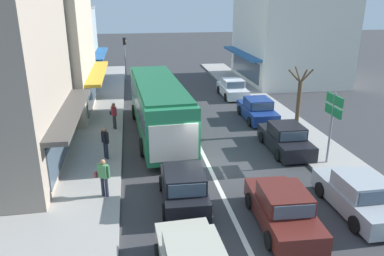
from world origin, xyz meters
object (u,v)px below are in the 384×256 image
Objects in this scene: parked_sedan_kerb_third at (257,110)px; street_tree_right at (298,103)px; sedan_adjacent_lane_lead at (283,209)px; city_bus at (158,104)px; parked_sedan_kerb_rear at (232,89)px; pedestrian_with_handbag_near at (103,175)px; parked_sedan_kerb_front at (359,196)px; traffic_light_downstreet at (125,52)px; pedestrian_far_walker at (105,141)px; parked_sedan_kerb_second at (285,139)px; directional_road_sign at (333,112)px; hatchback_behind_bus_near at (184,188)px; pedestrian_browsing_midblock at (114,114)px.

parked_sedan_kerb_third is 3.60m from street_tree_right.
city_bus is at bearing 109.62° from sedan_adjacent_lane_lead.
parked_sedan_kerb_third is 1.05× the size of street_tree_right.
parked_sedan_kerb_rear is at bearing 90.34° from parked_sedan_kerb_third.
pedestrian_with_handbag_near is (-9.47, -9.00, 0.40)m from parked_sedan_kerb_third.
traffic_light_downstreet is at bearing 109.57° from parked_sedan_kerb_front.
pedestrian_with_handbag_near is 1.00× the size of pedestrian_far_walker.
parked_sedan_kerb_second is 3.17m from directional_road_sign.
city_bus is 6.73× the size of pedestrian_far_walker.
city_bus is at bearing 92.38° from hatchback_behind_bus_near.
hatchback_behind_bus_near is 11.73m from parked_sedan_kerb_third.
pedestrian_far_walker is at bearing 179.06° from parked_sedan_kerb_second.
parked_sedan_kerb_second is (2.84, 6.60, 0.00)m from sedan_adjacent_lane_lead.
pedestrian_far_walker is at bearing -92.93° from traffic_light_downstreet.
traffic_light_downstreet is (-1.98, 15.05, 0.97)m from city_bus.
sedan_adjacent_lane_lead is 1.06× the size of street_tree_right.
parked_sedan_kerb_front is 1.04× the size of street_tree_right.
hatchback_behind_bus_near is 9.64m from pedestrian_browsing_midblock.
pedestrian_browsing_midblock is at bearing -143.49° from parked_sedan_kerb_rear.
parked_sedan_kerb_rear is 2.58× the size of pedestrian_far_walker.
parked_sedan_kerb_front is 4.72m from directional_road_sign.
pedestrian_browsing_midblock is (-2.98, 9.16, 0.36)m from hatchback_behind_bus_near.
street_tree_right reaches higher than parked_sedan_kerb_front.
parked_sedan_kerb_front is 1.00× the size of traffic_light_downstreet.
pedestrian_far_walker is at bearing 124.74° from hatchback_behind_bus_near.
pedestrian_browsing_midblock is at bearing 108.01° from hatchback_behind_bus_near.
parked_sedan_kerb_third is at bearing 15.13° from city_bus.
city_bus is 15.21m from traffic_light_downstreet.
pedestrian_browsing_midblock is at bearing 86.48° from pedestrian_far_walker.
hatchback_behind_bus_near is 0.89× the size of parked_sedan_kerb_front.
street_tree_right is at bearing -58.34° from traffic_light_downstreet.
directional_road_sign is at bearing 18.60° from hatchback_behind_bus_near.
street_tree_right is 12.41m from pedestrian_with_handbag_near.
street_tree_right is at bearing 41.30° from hatchback_behind_bus_near.
pedestrian_with_handbag_near reaches higher than hatchback_behind_bus_near.
parked_sedan_kerb_second is 2.59× the size of pedestrian_browsing_midblock.
sedan_adjacent_lane_lead is 9.40m from pedestrian_far_walker.
parked_sedan_kerb_second is at bearing -26.96° from pedestrian_browsing_midblock.
parked_sedan_kerb_third is 1.18× the size of directional_road_sign.
directional_road_sign is (1.14, -13.53, 2.04)m from parked_sedan_kerb_rear.
parked_sedan_kerb_rear is at bearing 94.82° from directional_road_sign.
traffic_light_downstreet is at bearing 121.66° from street_tree_right.
traffic_light_downstreet is (-8.42, 18.56, 2.19)m from parked_sedan_kerb_second.
city_bus is at bearing -22.72° from pedestrian_browsing_midblock.
pedestrian_far_walker is (-0.13, 3.83, -0.00)m from pedestrian_with_handbag_near.
sedan_adjacent_lane_lead is 1.01× the size of parked_sedan_kerb_rear.
parked_sedan_kerb_front is 0.99× the size of parked_sedan_kerb_third.
pedestrian_with_handbag_near is at bearing 164.60° from hatchback_behind_bus_near.
city_bus is 9.60m from directional_road_sign.
hatchback_behind_bus_near is 6.69m from parked_sedan_kerb_front.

